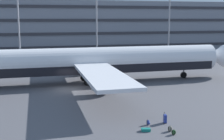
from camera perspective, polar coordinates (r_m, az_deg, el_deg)
ground_plane at (r=38.09m, az=-7.97°, el=-3.74°), size 600.00×600.00×0.00m
terminal_structure at (r=85.91m, az=-11.64°, el=8.19°), size 163.25×19.16×13.45m
airliner at (r=41.32m, az=-3.78°, el=1.55°), size 41.61×33.63×10.42m
light_mast_center_left at (r=69.80m, az=-17.59°, el=12.45°), size 1.80×0.50×21.85m
light_mast_right at (r=76.75m, az=10.96°, el=12.80°), size 1.80×0.50×22.77m
suitcase_teal at (r=24.43m, az=6.47°, el=-11.26°), size 0.81×0.56×0.23m
suitcase_laid_flat at (r=26.34m, az=10.07°, el=-9.10°), size 0.30×0.44×0.97m
backpack_orange at (r=24.06m, az=11.68°, el=-11.54°), size 0.42×0.38×0.46m
backpack_scuffed at (r=25.73m, az=6.93°, el=-9.91°), size 0.38×0.40×0.51m
backpack_purple at (r=24.65m, az=11.01°, el=-10.93°), size 0.42×0.40×0.50m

